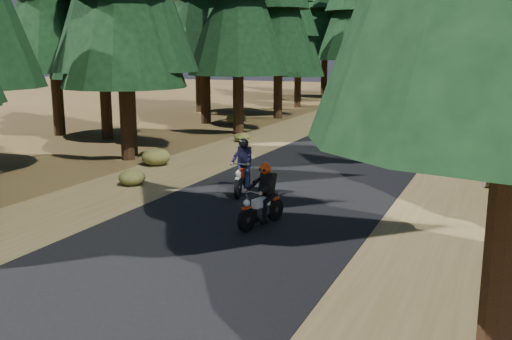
% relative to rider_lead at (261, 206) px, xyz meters
% --- Properties ---
extents(ground, '(120.00, 120.00, 0.00)m').
position_rel_rider_lead_xyz_m(ground, '(-0.56, -0.53, -0.50)').
color(ground, '#433218').
rests_on(ground, ground).
extents(road, '(6.00, 100.00, 0.01)m').
position_rel_rider_lead_xyz_m(road, '(-0.56, 4.47, -0.49)').
color(road, black).
rests_on(road, ground).
extents(shoulder_l, '(3.20, 100.00, 0.01)m').
position_rel_rider_lead_xyz_m(shoulder_l, '(-5.16, 4.47, -0.49)').
color(shoulder_l, brown).
rests_on(shoulder_l, ground).
extents(shoulder_r, '(3.20, 100.00, 0.01)m').
position_rel_rider_lead_xyz_m(shoulder_r, '(4.04, 4.47, -0.49)').
color(shoulder_r, brown).
rests_on(shoulder_r, ground).
extents(understory_shrubs, '(15.95, 30.19, 0.66)m').
position_rel_rider_lead_xyz_m(understory_shrubs, '(-0.09, 7.49, -0.22)').
color(understory_shrubs, '#474C1E').
rests_on(understory_shrubs, ground).
extents(rider_lead, '(0.90, 1.72, 1.47)m').
position_rel_rider_lead_xyz_m(rider_lead, '(0.00, 0.00, 0.00)').
color(rider_lead, white).
rests_on(rider_lead, road).
extents(rider_follow, '(0.88, 1.82, 1.56)m').
position_rel_rider_lead_xyz_m(rider_follow, '(-1.69, 2.60, 0.03)').
color(rider_follow, maroon).
rests_on(rider_follow, road).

